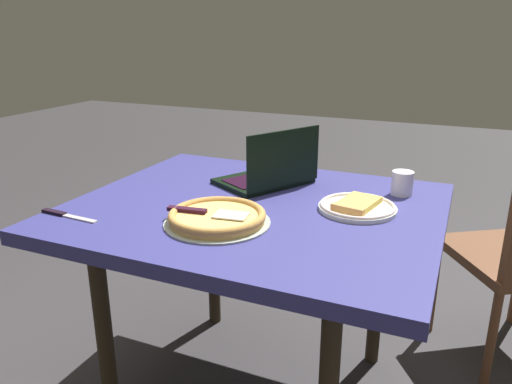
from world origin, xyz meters
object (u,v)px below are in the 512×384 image
at_px(dining_table, 255,225).
at_px(pizza_plate, 357,206).
at_px(pizza_tray, 217,217).
at_px(drink_cup, 402,183).
at_px(table_knife, 64,215).
at_px(laptop, 269,174).

relative_size(dining_table, pizza_plate, 4.76).
xyz_separation_m(pizza_tray, drink_cup, (0.47, 0.50, 0.02)).
height_order(pizza_plate, pizza_tray, pizza_tray).
relative_size(dining_table, table_knife, 5.44).
bearing_deg(pizza_tray, pizza_plate, 37.54).
bearing_deg(table_knife, drink_cup, 33.95).
distance_m(dining_table, pizza_plate, 0.34).
xyz_separation_m(dining_table, pizza_plate, (0.32, 0.08, 0.09)).
relative_size(table_knife, drink_cup, 2.59).
height_order(pizza_tray, table_knife, pizza_tray).
bearing_deg(pizza_plate, dining_table, -166.25).
distance_m(table_knife, drink_cup, 1.14).
height_order(laptop, pizza_plate, laptop).
bearing_deg(dining_table, table_knife, -146.85).
bearing_deg(drink_cup, dining_table, -145.11).
xyz_separation_m(laptop, pizza_tray, (-0.00, -0.42, -0.02)).
relative_size(laptop, pizza_tray, 1.25).
bearing_deg(laptop, dining_table, -80.11).
distance_m(pizza_tray, table_knife, 0.49).
height_order(pizza_plate, drink_cup, drink_cup).
bearing_deg(laptop, drink_cup, 10.11).
distance_m(pizza_plate, pizza_tray, 0.46).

